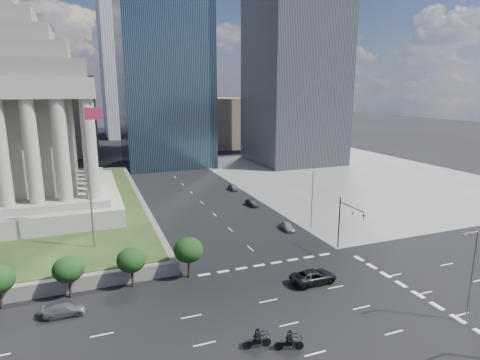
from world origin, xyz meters
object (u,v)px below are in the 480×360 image
motorcycle_lead (289,340)px  parked_sedan_mid (252,203)px  motorcycle_trail (257,338)px  street_lamp_north (311,196)px  war_memorial (8,102)px  flagpole (89,169)px  traffic_signal_ne (347,218)px  parked_sedan_far (233,187)px  pickup_truck (314,277)px  parked_sedan_near (287,226)px  street_lamp_south (472,270)px  suv_grey (65,310)px

motorcycle_lead → parked_sedan_mid: bearing=89.4°
motorcycle_trail → street_lamp_north: bearing=57.9°
war_memorial → parked_sedan_mid: bearing=-9.4°
flagpole → traffic_signal_ne: bearing=-16.7°
traffic_signal_ne → parked_sedan_mid: 27.82m
war_memorial → parked_sedan_far: bearing=8.6°
war_memorial → pickup_truck: 59.00m
parked_sedan_mid → motorcycle_trail: (-17.61, -43.22, 0.40)m
parked_sedan_near → parked_sedan_mid: 15.61m
traffic_signal_ne → motorcycle_lead: bearing=-136.8°
traffic_signal_ne → parked_sedan_mid: bearing=97.3°
street_lamp_south → parked_sedan_near: 31.98m
war_memorial → motorcycle_trail: 59.92m
traffic_signal_ne → parked_sedan_far: (-2.51, 40.98, -4.51)m
war_memorial → street_lamp_north: 54.92m
street_lamp_south → parked_sedan_near: street_lamp_south is taller
pickup_truck → suv_grey: pickup_truck is taller
suv_grey → parked_sedan_near: parked_sedan_near is taller
motorcycle_trail → parked_sedan_far: bearing=78.6°
parked_sedan_mid → war_memorial: bearing=164.3°
traffic_signal_ne → motorcycle_lead: (-18.48, -17.33, -4.21)m
pickup_truck → flagpole: bearing=53.7°
parked_sedan_mid → motorcycle_lead: 46.99m
motorcycle_trail → war_memorial: bearing=123.4°
street_lamp_north → parked_sedan_far: 30.26m
traffic_signal_ne → parked_sedan_near: (-3.50, 11.60, -4.59)m
street_lamp_north → suv_grey: (-38.79, -14.92, -5.02)m
pickup_truck → motorcycle_trail: motorcycle_trail is taller
parked_sedan_near → suv_grey: bearing=-152.2°
parked_sedan_near → parked_sedan_mid: (0.00, 15.61, -0.03)m
war_memorial → parked_sedan_mid: size_ratio=10.26×
street_lamp_south → motorcycle_lead: (-19.31, 2.36, -4.63)m
street_lamp_north → parked_sedan_near: bearing=176.1°
traffic_signal_ne → street_lamp_north: 11.34m
traffic_signal_ne → parked_sedan_mid: traffic_signal_ne is taller
motorcycle_lead → pickup_truck: bearing=67.5°
motorcycle_lead → traffic_signal_ne: bearing=61.2°
parked_sedan_far → motorcycle_lead: bearing=-104.2°
parked_sedan_near → motorcycle_lead: motorcycle_lead is taller
traffic_signal_ne → street_lamp_south: bearing=-87.6°
pickup_truck → parked_sedan_far: size_ratio=1.37×
street_lamp_north → war_memorial: bearing=154.1°
flagpole → parked_sedan_mid: bearing=28.7°
flagpole → street_lamp_south: (35.16, -30.00, -7.45)m
flagpole → parked_sedan_near: (30.83, 1.29, -12.46)m
war_memorial → flagpole: 28.16m
pickup_truck → suv_grey: (-28.54, 3.10, -0.18)m
pickup_truck → traffic_signal_ne: bearing=-56.5°
pickup_truck → parked_sedan_far: 48.19m
suv_grey → motorcycle_lead: size_ratio=1.59×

